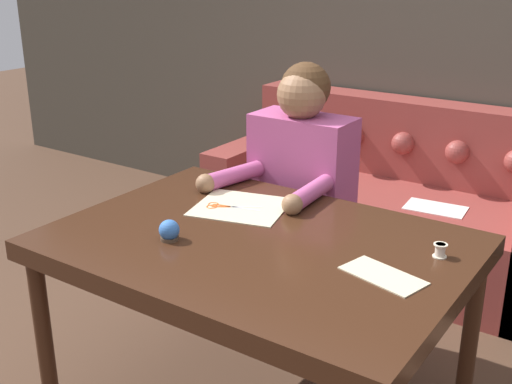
{
  "coord_description": "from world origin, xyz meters",
  "views": [
    {
      "loc": [
        1.09,
        -1.51,
        1.67
      ],
      "look_at": [
        -0.14,
        0.29,
        0.88
      ],
      "focal_mm": 45.0,
      "sensor_mm": 36.0,
      "label": 1
    }
  ],
  "objects_px": {
    "dining_table": "(257,257)",
    "couch": "(388,208)",
    "person": "(300,202)",
    "pin_cushion": "(169,231)",
    "thread_spool": "(440,250)",
    "scissors": "(224,207)"
  },
  "relations": [
    {
      "from": "dining_table",
      "to": "person",
      "type": "bearing_deg",
      "value": 108.3
    },
    {
      "from": "couch",
      "to": "pin_cushion",
      "type": "xyz_separation_m",
      "value": [
        -0.04,
        -1.81,
        0.5
      ]
    },
    {
      "from": "couch",
      "to": "scissors",
      "type": "height_order",
      "value": "couch"
    },
    {
      "from": "couch",
      "to": "pin_cushion",
      "type": "distance_m",
      "value": 1.88
    },
    {
      "from": "person",
      "to": "thread_spool",
      "type": "bearing_deg",
      "value": -29.91
    },
    {
      "from": "couch",
      "to": "thread_spool",
      "type": "distance_m",
      "value": 1.69
    },
    {
      "from": "person",
      "to": "pin_cushion",
      "type": "xyz_separation_m",
      "value": [
        -0.02,
        -0.83,
        0.15
      ]
    },
    {
      "from": "dining_table",
      "to": "person",
      "type": "relative_size",
      "value": 1.09
    },
    {
      "from": "dining_table",
      "to": "pin_cushion",
      "type": "distance_m",
      "value": 0.31
    },
    {
      "from": "couch",
      "to": "person",
      "type": "relative_size",
      "value": 1.56
    },
    {
      "from": "thread_spool",
      "to": "pin_cushion",
      "type": "xyz_separation_m",
      "value": [
        -0.8,
        -0.39,
        0.01
      ]
    },
    {
      "from": "person",
      "to": "pin_cushion",
      "type": "height_order",
      "value": "person"
    },
    {
      "from": "thread_spool",
      "to": "person",
      "type": "bearing_deg",
      "value": 150.09
    },
    {
      "from": "dining_table",
      "to": "thread_spool",
      "type": "bearing_deg",
      "value": 20.31
    },
    {
      "from": "person",
      "to": "couch",
      "type": "bearing_deg",
      "value": 88.78
    },
    {
      "from": "dining_table",
      "to": "couch",
      "type": "bearing_deg",
      "value": 96.82
    },
    {
      "from": "dining_table",
      "to": "pin_cushion",
      "type": "height_order",
      "value": "pin_cushion"
    },
    {
      "from": "dining_table",
      "to": "scissors",
      "type": "xyz_separation_m",
      "value": [
        -0.27,
        0.17,
        0.07
      ]
    },
    {
      "from": "dining_table",
      "to": "pin_cushion",
      "type": "xyz_separation_m",
      "value": [
        -0.24,
        -0.18,
        0.11
      ]
    },
    {
      "from": "thread_spool",
      "to": "dining_table",
      "type": "bearing_deg",
      "value": -159.69
    },
    {
      "from": "dining_table",
      "to": "thread_spool",
      "type": "relative_size",
      "value": 30.76
    },
    {
      "from": "dining_table",
      "to": "couch",
      "type": "xyz_separation_m",
      "value": [
        -0.2,
        1.64,
        -0.39
      ]
    }
  ]
}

